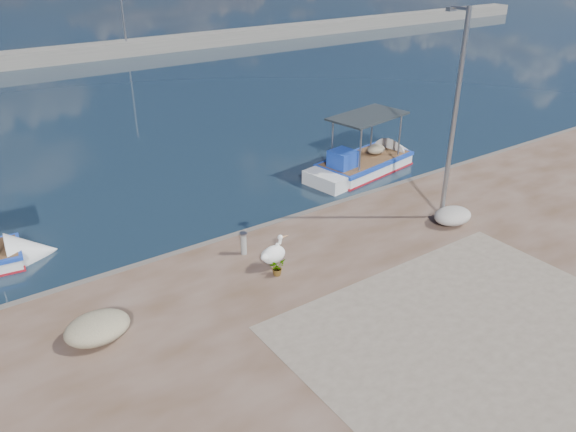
# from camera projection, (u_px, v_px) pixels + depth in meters

# --- Properties ---
(ground) EXTENTS (1400.00, 1400.00, 0.00)m
(ground) POSITION_uv_depth(u_px,v_px,m) (365.00, 307.00, 15.77)
(ground) COLOR #162635
(ground) RESTS_ON ground
(quay_patch) EXTENTS (9.00, 7.00, 0.01)m
(quay_patch) POSITION_uv_depth(u_px,v_px,m) (478.00, 335.00, 13.85)
(quay_patch) COLOR gray
(quay_patch) RESTS_ON quay
(breakwater) EXTENTS (120.00, 2.20, 7.50)m
(breakwater) POSITION_uv_depth(u_px,v_px,m) (30.00, 58.00, 44.89)
(breakwater) COLOR gray
(breakwater) RESTS_ON ground
(boat_right) EXTENTS (6.42, 3.00, 2.97)m
(boat_right) POSITION_uv_depth(u_px,v_px,m) (364.00, 166.00, 24.78)
(boat_right) COLOR white
(boat_right) RESTS_ON ground
(pelican) EXTENTS (1.05, 0.58, 1.01)m
(pelican) POSITION_uv_depth(u_px,v_px,m) (274.00, 254.00, 16.48)
(pelican) COLOR tan
(pelican) RESTS_ON quay
(lamp_post) EXTENTS (0.44, 0.96, 7.00)m
(lamp_post) POSITION_uv_depth(u_px,v_px,m) (453.00, 126.00, 18.24)
(lamp_post) COLOR gray
(lamp_post) RESTS_ON quay
(bollard_near) EXTENTS (0.24, 0.24, 0.74)m
(bollard_near) POSITION_uv_depth(u_px,v_px,m) (244.00, 242.00, 17.25)
(bollard_near) COLOR gray
(bollard_near) RESTS_ON quay
(potted_plant) EXTENTS (0.55, 0.52, 0.49)m
(potted_plant) POSITION_uv_depth(u_px,v_px,m) (277.00, 267.00, 16.24)
(potted_plant) COLOR #33722D
(potted_plant) RESTS_ON quay
(net_pile_d) EXTENTS (1.43, 1.07, 0.54)m
(net_pile_d) POSITION_uv_depth(u_px,v_px,m) (452.00, 216.00, 19.18)
(net_pile_d) COLOR #B6B0A8
(net_pile_d) RESTS_ON quay
(net_pile_b) EXTENTS (1.59, 1.24, 0.62)m
(net_pile_b) POSITION_uv_depth(u_px,v_px,m) (97.00, 328.00, 13.62)
(net_pile_b) COLOR #C6BA93
(net_pile_b) RESTS_ON quay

